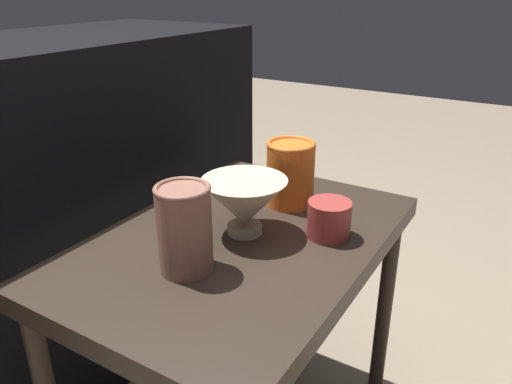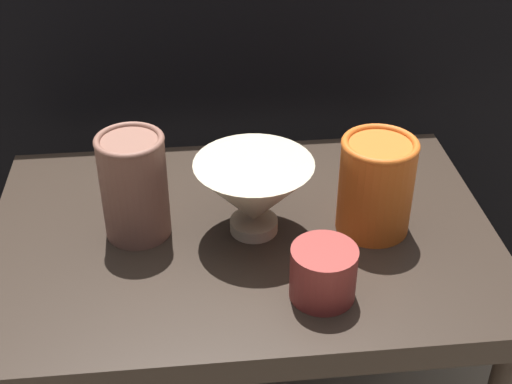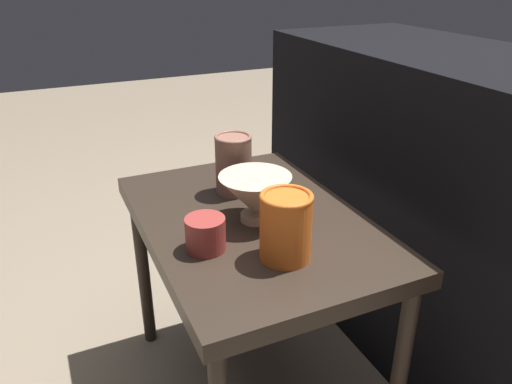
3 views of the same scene
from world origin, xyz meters
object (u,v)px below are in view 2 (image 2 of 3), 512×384
at_px(vase_textured_left, 134,185).
at_px(cup, 323,273).
at_px(bowl, 254,193).
at_px(vase_colorful_right, 376,184).

distance_m(vase_textured_left, cup, 0.29).
bearing_deg(bowl, cup, -63.73).
xyz_separation_m(bowl, vase_textured_left, (-0.16, 0.01, 0.02)).
distance_m(bowl, vase_colorful_right, 0.17).
height_order(vase_textured_left, cup, vase_textured_left).
xyz_separation_m(vase_textured_left, vase_colorful_right, (0.33, -0.02, -0.01)).
height_order(bowl, vase_textured_left, vase_textured_left).
bearing_deg(vase_textured_left, vase_colorful_right, -4.16).
height_order(bowl, cup, bowl).
bearing_deg(vase_colorful_right, cup, -125.66).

